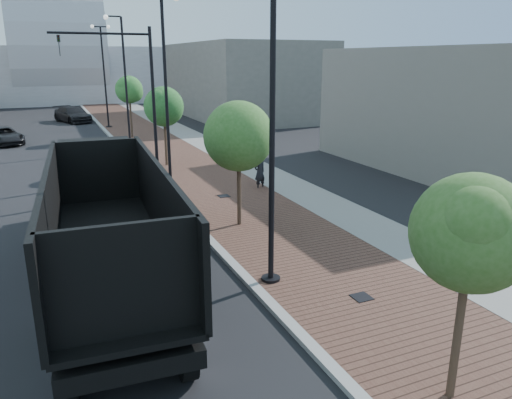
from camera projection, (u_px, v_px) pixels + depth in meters
name	position (u px, v px, depth m)	size (l,w,h in m)	color
sidewalk	(153.00, 134.00, 41.75)	(7.00, 140.00, 0.12)	#4C2D23
concrete_strip	(183.00, 133.00, 42.79)	(2.40, 140.00, 0.13)	slate
curb	(111.00, 137.00, 40.40)	(0.30, 140.00, 0.14)	gray
dump_truck	(103.00, 209.00, 16.05)	(3.64, 13.92, 3.75)	black
white_sedan	(102.00, 256.00, 14.22)	(1.70, 4.87, 1.60)	white
dark_car_mid	(4.00, 136.00, 37.16)	(2.17, 4.71, 1.31)	black
dark_car_far	(72.00, 115.00, 50.00)	(2.22, 5.45, 1.58)	black
pedestrian	(260.00, 172.00, 24.20)	(0.66, 0.43, 1.80)	black
streetlight_1	(268.00, 138.00, 13.02)	(1.44, 0.56, 9.21)	black
streetlight_2	(166.00, 92.00, 23.48)	(1.72, 0.56, 9.28)	black
streetlight_3	(125.00, 88.00, 34.11)	(1.44, 0.56, 9.21)	black
streetlight_4	(104.00, 76.00, 44.57)	(1.72, 0.56, 9.28)	black
traffic_mast	(136.00, 86.00, 25.72)	(5.09, 0.20, 8.00)	black
tree_0	(472.00, 233.00, 8.46)	(2.21, 2.13, 4.53)	#382619
tree_1	(239.00, 136.00, 18.10)	(2.64, 2.64, 4.91)	#382619
tree_2	(164.00, 107.00, 28.63)	(2.40, 2.36, 4.82)	#382619
tree_3	(130.00, 90.00, 39.09)	(2.28, 2.21, 5.06)	#382619
convention_center	(57.00, 61.00, 77.51)	(50.00, 30.00, 50.00)	#9C9FA6
commercial_block_ne	(243.00, 80.00, 54.25)	(12.00, 22.00, 8.00)	#5F5C55
commercial_block_e	(463.00, 109.00, 28.79)	(10.00, 16.00, 7.00)	#67645D
utility_cover_1	(362.00, 297.00, 13.18)	(0.50, 0.50, 0.02)	black
utility_cover_2	(224.00, 196.00, 22.85)	(0.50, 0.50, 0.02)	black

